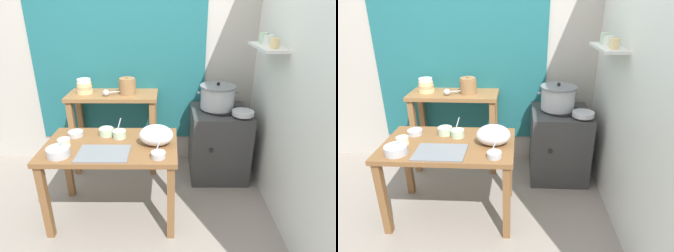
{
  "view_description": "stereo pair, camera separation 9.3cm",
  "coord_description": "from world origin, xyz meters",
  "views": [
    {
      "loc": [
        0.41,
        -2.14,
        1.81
      ],
      "look_at": [
        0.4,
        0.15,
        0.82
      ],
      "focal_mm": 30.85,
      "sensor_mm": 36.0,
      "label": 1
    },
    {
      "loc": [
        0.5,
        -2.13,
        1.81
      ],
      "look_at": [
        0.4,
        0.15,
        0.82
      ],
      "focal_mm": 30.85,
      "sensor_mm": 36.0,
      "label": 2
    }
  ],
  "objects": [
    {
      "name": "ground_plane",
      "position": [
        0.0,
        0.0,
        0.0
      ],
      "size": [
        9.0,
        9.0,
        0.0
      ],
      "primitive_type": "plane",
      "color": "gray"
    },
    {
      "name": "wall_back",
      "position": [
        0.08,
        1.1,
        1.3
      ],
      "size": [
        4.4,
        0.12,
        2.6
      ],
      "color": "#B2ADA3",
      "rests_on": "ground"
    },
    {
      "name": "wall_right",
      "position": [
        1.4,
        0.2,
        1.3
      ],
      "size": [
        0.3,
        3.2,
        2.6
      ],
      "color": "silver",
      "rests_on": "ground"
    },
    {
      "name": "prep_table",
      "position": [
        -0.08,
        -0.0,
        0.61
      ],
      "size": [
        1.1,
        0.66,
        0.72
      ],
      "color": "brown",
      "rests_on": "ground"
    },
    {
      "name": "back_shelf_table",
      "position": [
        -0.2,
        0.83,
        0.68
      ],
      "size": [
        0.96,
        0.4,
        0.9
      ],
      "color": "olive",
      "rests_on": "ground"
    },
    {
      "name": "stove_block",
      "position": [
        0.94,
        0.7,
        0.38
      ],
      "size": [
        0.6,
        0.61,
        0.78
      ],
      "color": "#383838",
      "rests_on": "ground"
    },
    {
      "name": "steamer_pot",
      "position": [
        0.9,
        0.72,
        0.9
      ],
      "size": [
        0.42,
        0.37,
        0.28
      ],
      "color": "#B7BABF",
      "rests_on": "stove_block"
    },
    {
      "name": "clay_pot",
      "position": [
        -0.04,
        0.83,
        0.98
      ],
      "size": [
        0.18,
        0.18,
        0.19
      ],
      "color": "olive",
      "rests_on": "back_shelf_table"
    },
    {
      "name": "bowl_stack_enamel",
      "position": [
        -0.5,
        0.86,
        0.97
      ],
      "size": [
        0.17,
        0.17,
        0.15
      ],
      "color": "#E5C684",
      "rests_on": "back_shelf_table"
    },
    {
      "name": "ladle",
      "position": [
        -0.24,
        0.75,
        0.94
      ],
      "size": [
        0.27,
        0.12,
        0.07
      ],
      "color": "#B7BABF",
      "rests_on": "back_shelf_table"
    },
    {
      "name": "serving_tray",
      "position": [
        -0.1,
        -0.17,
        0.72
      ],
      "size": [
        0.4,
        0.28,
        0.01
      ],
      "primitive_type": "cube",
      "color": "slate",
      "rests_on": "prep_table"
    },
    {
      "name": "plastic_bag",
      "position": [
        0.3,
        -0.01,
        0.81
      ],
      "size": [
        0.28,
        0.19,
        0.18
      ],
      "primitive_type": "ellipsoid",
      "color": "white",
      "rests_on": "prep_table"
    },
    {
      "name": "wide_pan",
      "position": [
        1.13,
        0.52,
        0.8
      ],
      "size": [
        0.21,
        0.21,
        0.04
      ],
      "primitive_type": "cylinder",
      "color": "#B7BABF",
      "rests_on": "stove_block"
    },
    {
      "name": "prep_bowl_0",
      "position": [
        -0.42,
        0.16,
        0.74
      ],
      "size": [
        0.13,
        0.13,
        0.04
      ],
      "color": "#B7BABF",
      "rests_on": "prep_table"
    },
    {
      "name": "prep_bowl_1",
      "position": [
        -0.02,
        0.12,
        0.76
      ],
      "size": [
        0.11,
        0.11,
        0.17
      ],
      "color": "#B7D1AD",
      "rests_on": "prep_table"
    },
    {
      "name": "prep_bowl_2",
      "position": [
        -0.45,
        -0.04,
        0.75
      ],
      "size": [
        0.1,
        0.1,
        0.06
      ],
      "color": "beige",
      "rests_on": "prep_table"
    },
    {
      "name": "prep_bowl_3",
      "position": [
        -0.44,
        -0.2,
        0.76
      ],
      "size": [
        0.18,
        0.18,
        0.15
      ],
      "color": "#B7BABF",
      "rests_on": "prep_table"
    },
    {
      "name": "prep_bowl_4",
      "position": [
        -0.15,
        0.17,
        0.76
      ],
      "size": [
        0.13,
        0.13,
        0.07
      ],
      "color": "#B7D1AD",
      "rests_on": "prep_table"
    },
    {
      "name": "prep_bowl_5",
      "position": [
        0.33,
        -0.22,
        0.75
      ],
      "size": [
        0.11,
        0.11,
        0.16
      ],
      "color": "#B7BABF",
      "rests_on": "prep_table"
    }
  ]
}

